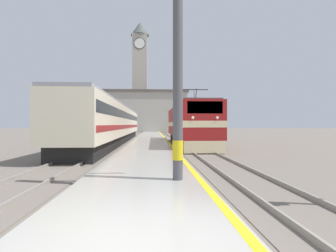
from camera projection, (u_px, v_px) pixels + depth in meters
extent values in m
plane|color=#70665B|center=(150.00, 140.00, 33.85)|extent=(200.00, 200.00, 0.00)
cube|color=#ADA89E|center=(150.00, 141.00, 28.86)|extent=(3.83, 140.00, 0.28)
cube|color=yellow|center=(166.00, 140.00, 28.96)|extent=(0.20, 140.00, 0.00)
cube|color=#70665B|center=(183.00, 142.00, 29.07)|extent=(2.84, 140.00, 0.02)
cube|color=gray|center=(177.00, 141.00, 29.03)|extent=(0.07, 140.00, 0.14)
cube|color=gray|center=(190.00, 141.00, 29.11)|extent=(0.07, 140.00, 0.14)
cube|color=#70665B|center=(115.00, 142.00, 28.64)|extent=(2.83, 140.00, 0.02)
cube|color=gray|center=(108.00, 142.00, 28.60)|extent=(0.07, 140.00, 0.14)
cube|color=gray|center=(122.00, 142.00, 28.68)|extent=(0.07, 140.00, 0.14)
cube|color=black|center=(189.00, 140.00, 24.80)|extent=(2.46, 14.50, 0.90)
cube|color=maroon|center=(189.00, 121.00, 24.79)|extent=(2.90, 15.76, 2.73)
cube|color=beige|center=(189.00, 124.00, 24.79)|extent=(2.92, 15.78, 0.44)
cube|color=beige|center=(205.00, 147.00, 17.08)|extent=(2.75, 0.30, 0.81)
cube|color=black|center=(205.00, 107.00, 16.97)|extent=(2.32, 0.12, 0.80)
sphere|color=white|center=(193.00, 118.00, 16.89)|extent=(0.20, 0.20, 0.20)
sphere|color=white|center=(217.00, 118.00, 16.98)|extent=(0.20, 0.20, 0.20)
cube|color=#4C4C51|center=(189.00, 106.00, 24.78)|extent=(2.61, 14.97, 0.12)
cylinder|color=#333333|center=(196.00, 95.00, 20.49)|extent=(0.06, 0.63, 1.03)
cylinder|color=#333333|center=(195.00, 96.00, 21.19)|extent=(0.06, 0.63, 1.03)
cube|color=#262626|center=(195.00, 90.00, 20.84)|extent=(2.03, 0.08, 0.06)
cube|color=black|center=(114.00, 139.00, 28.17)|extent=(2.46, 31.13, 0.90)
cube|color=beige|center=(114.00, 121.00, 28.16)|extent=(2.90, 32.42, 2.81)
cube|color=black|center=(114.00, 116.00, 28.16)|extent=(2.92, 31.77, 0.64)
cube|color=maroon|center=(114.00, 127.00, 28.17)|extent=(2.92, 31.77, 0.36)
cube|color=gray|center=(114.00, 107.00, 28.15)|extent=(2.67, 32.42, 0.20)
cylinder|color=#4C4C51|center=(178.00, 51.00, 7.96)|extent=(0.30, 0.30, 7.82)
cylinder|color=yellow|center=(178.00, 150.00, 7.98)|extent=(0.32, 0.32, 0.60)
cube|color=#ADA393|center=(140.00, 84.00, 72.33)|extent=(4.00, 4.00, 26.56)
cylinder|color=black|center=(140.00, 43.00, 70.25)|extent=(3.10, 0.06, 3.10)
cylinder|color=white|center=(140.00, 43.00, 70.22)|extent=(2.80, 0.10, 2.80)
cone|color=#47514C|center=(140.00, 29.00, 72.24)|extent=(4.99, 4.99, 3.60)
cube|color=#A8A399|center=(143.00, 113.00, 63.29)|extent=(20.95, 6.80, 9.52)
cube|color=#564C47|center=(143.00, 92.00, 63.26)|extent=(21.55, 7.40, 0.50)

